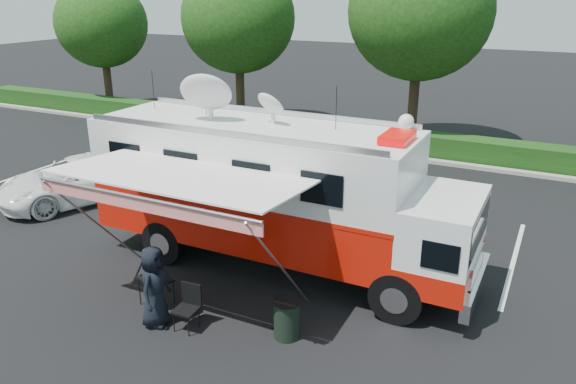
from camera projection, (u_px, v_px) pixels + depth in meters
name	position (u px, v px, depth m)	size (l,w,h in m)	color
ground_plane	(280.00, 265.00, 14.79)	(120.00, 120.00, 0.00)	black
back_border	(445.00, 35.00, 23.42)	(60.00, 6.14, 8.87)	#9E998E
stall_lines	(309.00, 222.00, 17.52)	(24.12, 5.50, 0.01)	silver
command_truck	(276.00, 192.00, 14.12)	(9.92, 2.73, 4.76)	black
awning	(176.00, 181.00, 11.76)	(5.41, 2.79, 3.27)	silver
white_suv	(81.00, 200.00, 19.35)	(2.45, 5.30, 1.47)	white
person	(158.00, 323.00, 12.25)	(0.89, 0.58, 1.82)	black
folding_table	(156.00, 280.00, 12.79)	(0.92, 0.78, 0.67)	black
folding_chair	(189.00, 303.00, 11.92)	(0.51, 0.53, 1.00)	black
trash_bin	(287.00, 318.00, 11.63)	(0.58, 0.58, 0.87)	black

